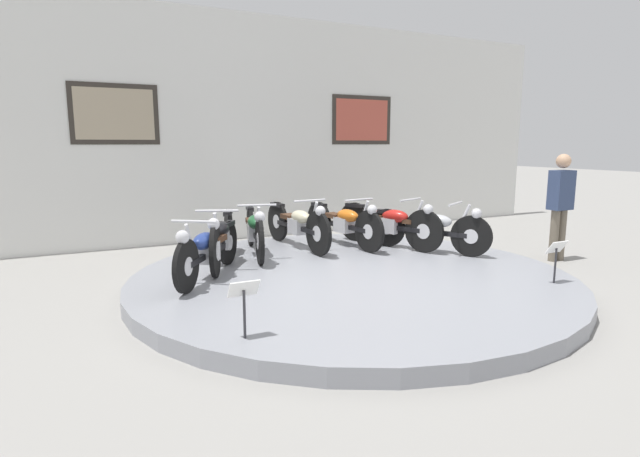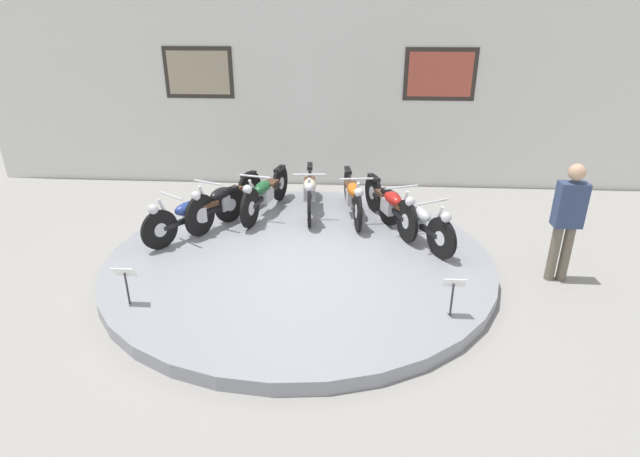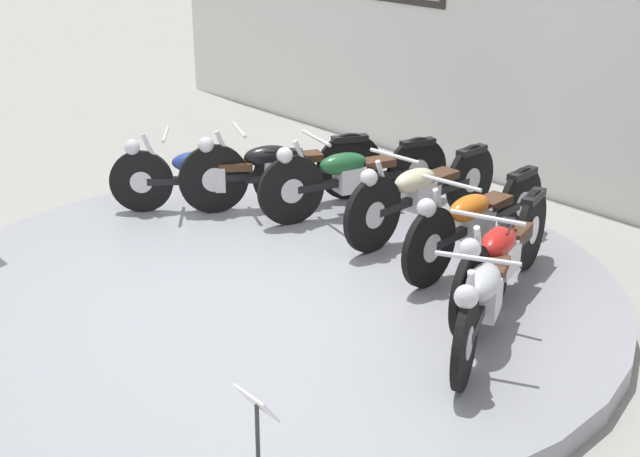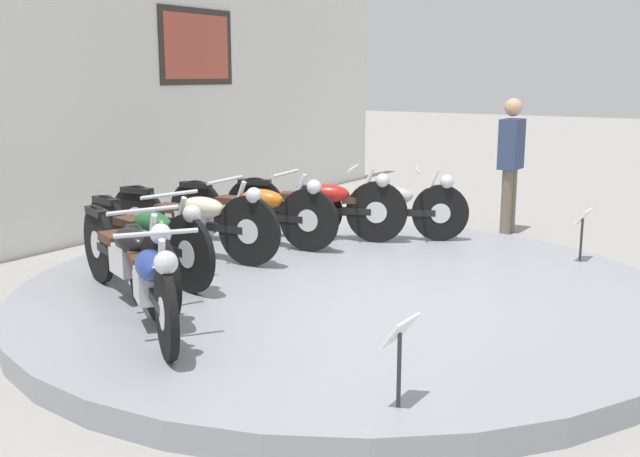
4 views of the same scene
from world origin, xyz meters
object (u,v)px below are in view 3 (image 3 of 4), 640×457
object	(u,v)px
motorcycle_cream	(422,190)
motorcycle_orange	(475,218)
motorcycle_black	(279,167)
info_placard_front_centre	(257,414)
motorcycle_silver	(485,291)
motorcycle_blue	(208,173)
motorcycle_red	(502,252)
motorcycle_green	(352,174)

from	to	relation	value
motorcycle_cream	motorcycle_orange	size ratio (longest dim) A/B	1.02
motorcycle_black	info_placard_front_centre	size ratio (longest dim) A/B	3.67
info_placard_front_centre	motorcycle_silver	bearing A→B (deg)	95.81
motorcycle_silver	motorcycle_blue	bearing A→B (deg)	179.97
motorcycle_blue	motorcycle_red	size ratio (longest dim) A/B	0.85
motorcycle_black	motorcycle_red	size ratio (longest dim) A/B	0.99
motorcycle_black	motorcycle_green	bearing A→B (deg)	33.70
info_placard_front_centre	motorcycle_red	bearing A→B (deg)	101.72
motorcycle_blue	motorcycle_black	distance (m)	0.68
motorcycle_blue	info_placard_front_centre	world-z (taller)	motorcycle_blue
motorcycle_cream	info_placard_front_centre	xyz separation A→B (m)	(1.90, -3.19, -0.03)
motorcycle_cream	motorcycle_silver	distance (m)	2.04
motorcycle_green	motorcycle_silver	distance (m)	2.65
motorcycle_black	motorcycle_orange	bearing A→B (deg)	10.78
motorcycle_black	motorcycle_orange	xyz separation A→B (m)	(2.11, 0.40, -0.01)
motorcycle_blue	motorcycle_orange	bearing A→B (deg)	21.93
motorcycle_red	motorcycle_silver	bearing A→B (deg)	-60.00
motorcycle_green	motorcycle_cream	distance (m)	0.77
motorcycle_black	motorcycle_cream	xyz separation A→B (m)	(1.36, 0.55, -0.00)
motorcycle_blue	motorcycle_orange	size ratio (longest dim) A/B	0.82
motorcycle_black	motorcycle_orange	distance (m)	2.15
motorcycle_silver	motorcycle_black	bearing A→B (deg)	169.11
motorcycle_red	info_placard_front_centre	distance (m)	2.70
motorcycle_silver	info_placard_front_centre	size ratio (longest dim) A/B	3.37
motorcycle_red	info_placard_front_centre	bearing A→B (deg)	-78.28
motorcycle_green	motorcycle_silver	xyz separation A→B (m)	(2.46, -0.99, -0.02)
motorcycle_red	info_placard_front_centre	size ratio (longest dim) A/B	3.71
motorcycle_blue	motorcycle_red	xyz separation A→B (m)	(3.06, 0.59, 0.02)
motorcycle_orange	motorcycle_red	size ratio (longest dim) A/B	1.04
motorcycle_red	motorcycle_silver	world-z (taller)	motorcycle_red
motorcycle_green	motorcycle_orange	world-z (taller)	motorcycle_green
motorcycle_blue	motorcycle_red	bearing A→B (deg)	10.81
motorcycle_blue	info_placard_front_centre	xyz separation A→B (m)	(3.61, -2.06, -0.00)
motorcycle_black	motorcycle_silver	distance (m)	3.12
motorcycle_black	motorcycle_cream	size ratio (longest dim) A/B	0.93
motorcycle_green	info_placard_front_centre	world-z (taller)	motorcycle_green
motorcycle_orange	info_placard_front_centre	world-z (taller)	motorcycle_orange
motorcycle_black	info_placard_front_centre	world-z (taller)	motorcycle_black
motorcycle_silver	motorcycle_green	bearing A→B (deg)	158.00
motorcycle_cream	motorcycle_black	bearing A→B (deg)	-158.10
motorcycle_cream	motorcycle_silver	world-z (taller)	motorcycle_cream
motorcycle_black	motorcycle_silver	xyz separation A→B (m)	(3.06, -0.59, -0.02)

